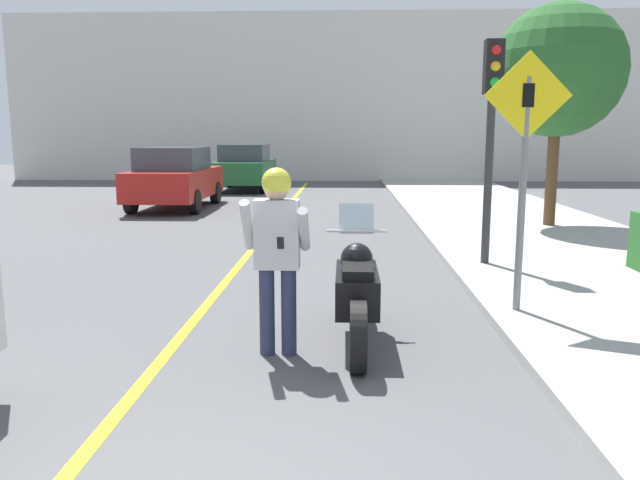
{
  "coord_description": "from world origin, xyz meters",
  "views": [
    {
      "loc": [
        1.04,
        -2.42,
        1.99
      ],
      "look_at": [
        0.8,
        3.62,
        0.98
      ],
      "focal_mm": 35.0,
      "sensor_mm": 36.0,
      "label": 1
    }
  ],
  "objects_px": {
    "crossing_sign": "(524,158)",
    "traffic_light": "(492,109)",
    "street_tree": "(558,71)",
    "parked_car_red": "(175,177)",
    "motorcycle": "(357,292)",
    "person_biker": "(277,242)",
    "parked_car_green": "(245,167)"
  },
  "relations": [
    {
      "from": "parked_car_green",
      "to": "motorcycle",
      "type": "bearing_deg",
      "value": -77.46
    },
    {
      "from": "person_biker",
      "to": "street_tree",
      "type": "relative_size",
      "value": 0.38
    },
    {
      "from": "traffic_light",
      "to": "parked_car_green",
      "type": "relative_size",
      "value": 0.77
    },
    {
      "from": "street_tree",
      "to": "parked_car_green",
      "type": "bearing_deg",
      "value": 130.1
    },
    {
      "from": "parked_car_red",
      "to": "motorcycle",
      "type": "bearing_deg",
      "value": -66.7
    },
    {
      "from": "parked_car_red",
      "to": "parked_car_green",
      "type": "bearing_deg",
      "value": 80.39
    },
    {
      "from": "person_biker",
      "to": "parked_car_green",
      "type": "relative_size",
      "value": 0.41
    },
    {
      "from": "traffic_light",
      "to": "parked_car_red",
      "type": "xyz_separation_m",
      "value": [
        -6.78,
        7.76,
        -1.52
      ]
    },
    {
      "from": "crossing_sign",
      "to": "motorcycle",
      "type": "bearing_deg",
      "value": -154.6
    },
    {
      "from": "crossing_sign",
      "to": "person_biker",
      "type": "bearing_deg",
      "value": -154.0
    },
    {
      "from": "crossing_sign",
      "to": "parked_car_green",
      "type": "relative_size",
      "value": 0.65
    },
    {
      "from": "parked_car_green",
      "to": "parked_car_red",
      "type": "bearing_deg",
      "value": -99.61
    },
    {
      "from": "crossing_sign",
      "to": "traffic_light",
      "type": "distance_m",
      "value": 2.63
    },
    {
      "from": "person_biker",
      "to": "street_tree",
      "type": "distance_m",
      "value": 9.6
    },
    {
      "from": "person_biker",
      "to": "traffic_light",
      "type": "xyz_separation_m",
      "value": [
        2.71,
        3.76,
        1.32
      ]
    },
    {
      "from": "traffic_light",
      "to": "street_tree",
      "type": "relative_size",
      "value": 0.71
    },
    {
      "from": "crossing_sign",
      "to": "parked_car_red",
      "type": "bearing_deg",
      "value": 122.51
    },
    {
      "from": "person_biker",
      "to": "crossing_sign",
      "type": "xyz_separation_m",
      "value": [
        2.49,
        1.22,
        0.71
      ]
    },
    {
      "from": "traffic_light",
      "to": "parked_car_green",
      "type": "bearing_deg",
      "value": 112.89
    },
    {
      "from": "street_tree",
      "to": "parked_car_red",
      "type": "relative_size",
      "value": 1.09
    },
    {
      "from": "street_tree",
      "to": "parked_car_red",
      "type": "height_order",
      "value": "street_tree"
    },
    {
      "from": "crossing_sign",
      "to": "parked_car_green",
      "type": "bearing_deg",
      "value": 108.92
    },
    {
      "from": "traffic_light",
      "to": "parked_car_green",
      "type": "height_order",
      "value": "traffic_light"
    },
    {
      "from": "motorcycle",
      "to": "traffic_light",
      "type": "relative_size",
      "value": 0.67
    },
    {
      "from": "parked_car_red",
      "to": "person_biker",
      "type": "bearing_deg",
      "value": -70.53
    },
    {
      "from": "motorcycle",
      "to": "parked_car_red",
      "type": "height_order",
      "value": "parked_car_red"
    },
    {
      "from": "street_tree",
      "to": "parked_car_green",
      "type": "xyz_separation_m",
      "value": [
        -8.04,
        9.54,
        -2.44
      ]
    },
    {
      "from": "street_tree",
      "to": "parked_car_red",
      "type": "distance_m",
      "value": 10.04
    },
    {
      "from": "street_tree",
      "to": "person_biker",
      "type": "bearing_deg",
      "value": -122.13
    },
    {
      "from": "traffic_light",
      "to": "motorcycle",
      "type": "bearing_deg",
      "value": -120.35
    },
    {
      "from": "person_biker",
      "to": "motorcycle",
      "type": "bearing_deg",
      "value": 27.41
    },
    {
      "from": "street_tree",
      "to": "parked_car_red",
      "type": "xyz_separation_m",
      "value": [
        -9.04,
        3.62,
        -2.44
      ]
    }
  ]
}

